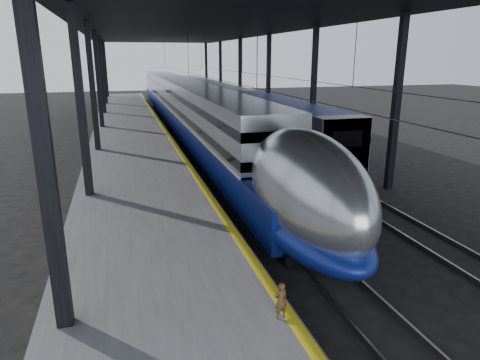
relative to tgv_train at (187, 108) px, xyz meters
name	(u,v)px	position (x,y,z in m)	size (l,w,h in m)	color
ground	(245,246)	(-2.00, -26.67, -2.17)	(160.00, 160.00, 0.00)	black
platform	(132,141)	(-5.50, -6.67, -1.67)	(6.00, 80.00, 1.00)	#4C4C4F
yellow_strip	(167,133)	(-2.70, -6.67, -1.17)	(0.30, 80.00, 0.01)	gold
rails	(230,141)	(2.50, -6.67, -2.09)	(6.52, 80.00, 0.16)	slate
canopy	(196,27)	(-0.10, -6.67, 6.94)	(18.00, 75.00, 9.47)	black
tgv_train	(187,108)	(0.00, 0.00, 0.00)	(3.24, 65.20, 4.64)	#ADAFB4
second_train	(224,103)	(5.00, 5.82, -0.20)	(2.83, 56.05, 3.90)	navy
child	(281,301)	(-2.95, -32.80, -0.71)	(0.34, 0.22, 0.92)	#51351B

